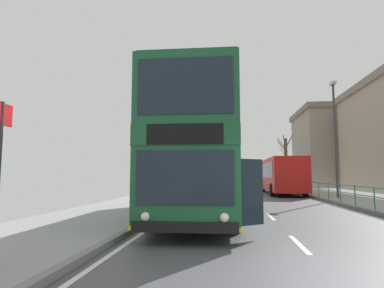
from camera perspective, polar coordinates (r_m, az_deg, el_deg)
ground at (r=5.37m, az=17.01°, el=-22.11°), size 15.80×140.00×0.20m
double_decker_bus_main at (r=12.07m, az=1.58°, el=-1.84°), size 3.31×10.34×4.55m
background_bus_far_lane at (r=27.70m, az=15.77°, el=-5.38°), size 2.70×10.20×2.90m
pedestrian_railing_far_kerb at (r=18.11m, az=26.23°, el=-7.55°), size 0.05×26.26×0.96m
street_lamp_far_side at (r=22.40m, az=24.43°, el=2.40°), size 0.28×0.60×7.53m
bare_tree_far_00 at (r=38.87m, az=16.63°, el=-2.94°), size 1.93×3.14×6.18m
background_building_02 at (r=48.21m, az=27.03°, el=-0.59°), size 14.39×11.42×10.54m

